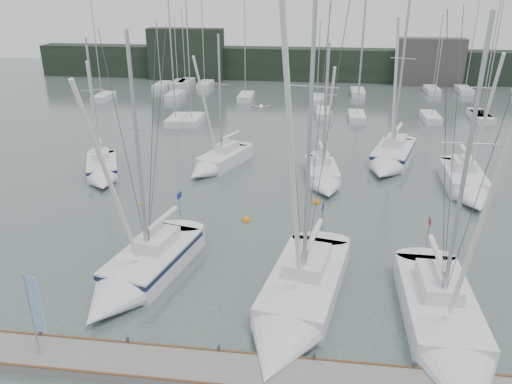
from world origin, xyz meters
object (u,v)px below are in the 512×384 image
Objects in this scene: sailboat_mid_b at (215,163)px; buoy_c at (142,205)px; buoy_b at (316,203)px; buoy_a at (246,220)px; sailboat_mid_e at (468,187)px; sailboat_mid_c at (324,178)px; sailboat_mid_a at (102,172)px; sailboat_near_right at (448,338)px; sailboat_near_left at (136,276)px; sailboat_mid_d at (390,159)px; dock_banner at (34,308)px; sailboat_near_center at (294,310)px.

buoy_c is at bearing -93.98° from sailboat_mid_b.
buoy_b is at bearing 9.21° from buoy_c.
buoy_a is 7.92m from buoy_c.
sailboat_mid_b is 10.27m from buoy_a.
sailboat_mid_e reaches higher than buoy_c.
sailboat_mid_c reaches higher than buoy_a.
sailboat_mid_e is 11.63m from buoy_b.
sailboat_mid_a is at bearing 153.89° from buoy_a.
sailboat_near_right is 19.34m from sailboat_mid_c.
sailboat_mid_e is 21.30× the size of buoy_a.
sailboat_near_left is 15.06m from buoy_b.
sailboat_mid_e is at bearing -22.84° from sailboat_mid_a.
sailboat_mid_a is 0.90× the size of sailboat_mid_e.
dock_banner is at bearing -105.79° from sailboat_mid_d.
sailboat_near_right is 1.30× the size of sailboat_mid_c.
buoy_c is at bearing 120.53° from sailboat_near_left.
sailboat_mid_a is 25.61× the size of buoy_c.
sailboat_mid_c is at bearing 179.01° from sailboat_mid_e.
sailboat_mid_e is at bearing 73.93° from sailboat_near_right.
sailboat_mid_a is 24.15m from sailboat_mid_d.
sailboat_mid_b reaches higher than sailboat_mid_c.
sailboat_mid_a is at bearing 136.15° from buoy_c.
sailboat_near_right is at bearing -47.47° from buoy_a.
sailboat_mid_b is (-7.83, 19.75, -0.04)m from sailboat_near_center.
buoy_a is at bearing 74.02° from dock_banner.
sailboat_mid_a is 17.84m from sailboat_mid_c.
sailboat_near_center reaches higher than sailboat_near_right.
sailboat_near_center reaches higher than dock_banner.
sailboat_near_center is 29.23× the size of buoy_b.
sailboat_near_right is 3.82× the size of dock_banner.
sailboat_near_right is at bearing -60.73° from sailboat_mid_a.
sailboat_mid_d is 10.52m from buoy_b.
sailboat_mid_a is 14.16m from buoy_a.
sailboat_mid_d is (14.79, 2.59, 0.13)m from sailboat_mid_b.
sailboat_mid_c is 7.47m from sailboat_mid_d.
sailboat_mid_d is 3.86× the size of dock_banner.
sailboat_near_right is at bearing 1.27° from sailboat_near_left.
buoy_b is at bearing -13.20° from sailboat_mid_b.
buoy_c is (-3.21, 9.94, -0.62)m from sailboat_near_left.
sailboat_mid_e is (19.86, -2.90, 0.07)m from sailboat_mid_b.
buoy_b reaches higher than buoy_c.
buoy_a is at bearing -49.53° from sailboat_mid_a.
sailboat_near_left is 17.87m from sailboat_mid_b.
sailboat_mid_b is at bearing 173.85° from sailboat_mid_e.
sailboat_mid_c is at bearing 70.70° from sailboat_near_left.
sailboat_mid_c is 0.88× the size of sailboat_mid_e.
sailboat_mid_e reaches higher than buoy_a.
sailboat_mid_c is at bearing 69.81° from dock_banner.
sailboat_near_center is at bearing -69.90° from buoy_a.
sailboat_mid_b is 15.02m from sailboat_mid_d.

